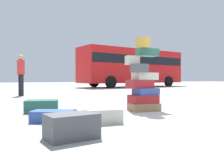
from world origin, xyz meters
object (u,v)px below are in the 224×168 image
(suitcase_navy_right_side, at_px, (53,116))
(person_bearded_onlooker, at_px, (21,71))
(suitcase_cream_foreground_far, at_px, (99,116))
(suitcase_teal_left_side, at_px, (42,106))
(parked_bus, at_px, (133,66))
(suitcase_charcoal_white_trunk, at_px, (72,126))
(suitcase_tower, at_px, (143,82))

(suitcase_navy_right_side, bearing_deg, person_bearded_onlooker, 118.87)
(suitcase_cream_foreground_far, relative_size, suitcase_teal_left_side, 1.06)
(parked_bus, bearing_deg, suitcase_charcoal_white_trunk, -132.02)
(suitcase_tower, distance_m, suitcase_cream_foreground_far, 1.83)
(suitcase_cream_foreground_far, distance_m, suitcase_navy_right_side, 0.77)
(person_bearded_onlooker, xyz_separation_m, parked_bus, (8.98, 7.98, 0.82))
(suitcase_navy_right_side, relative_size, person_bearded_onlooker, 0.39)
(person_bearded_onlooker, bearing_deg, suitcase_teal_left_side, -18.27)
(suitcase_cream_foreground_far, height_order, suitcase_charcoal_white_trunk, suitcase_charcoal_white_trunk)
(suitcase_cream_foreground_far, bearing_deg, suitcase_tower, 38.87)
(parked_bus, bearing_deg, suitcase_navy_right_side, -134.20)
(suitcase_navy_right_side, distance_m, parked_bus, 16.73)
(suitcase_teal_left_side, bearing_deg, parked_bus, 67.89)
(suitcase_teal_left_side, bearing_deg, suitcase_tower, -2.38)
(suitcase_navy_right_side, height_order, person_bearded_onlooker, person_bearded_onlooker)
(suitcase_tower, height_order, suitcase_cream_foreground_far, suitcase_tower)
(parked_bus, bearing_deg, suitcase_teal_left_side, -136.72)
(suitcase_teal_left_side, distance_m, suitcase_charcoal_white_trunk, 2.39)
(suitcase_charcoal_white_trunk, bearing_deg, person_bearded_onlooker, 82.33)
(suitcase_teal_left_side, height_order, parked_bus, parked_bus)
(suitcase_tower, distance_m, suitcase_teal_left_side, 2.27)
(suitcase_navy_right_side, bearing_deg, suitcase_teal_left_side, 117.96)
(suitcase_teal_left_side, bearing_deg, person_bearded_onlooker, 105.87)
(suitcase_teal_left_side, xyz_separation_m, suitcase_navy_right_side, (0.08, -1.22, -0.04))
(suitcase_cream_foreground_far, distance_m, suitcase_teal_left_side, 1.76)
(suitcase_tower, bearing_deg, suitcase_charcoal_white_trunk, -136.57)
(suitcase_tower, xyz_separation_m, suitcase_cream_foreground_far, (-1.39, -1.07, -0.52))
(suitcase_cream_foreground_far, height_order, person_bearded_onlooker, person_bearded_onlooker)
(suitcase_tower, relative_size, suitcase_cream_foreground_far, 2.29)
(person_bearded_onlooker, distance_m, parked_bus, 12.04)
(suitcase_teal_left_side, relative_size, parked_bus, 0.07)
(suitcase_cream_foreground_far, relative_size, person_bearded_onlooker, 0.41)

